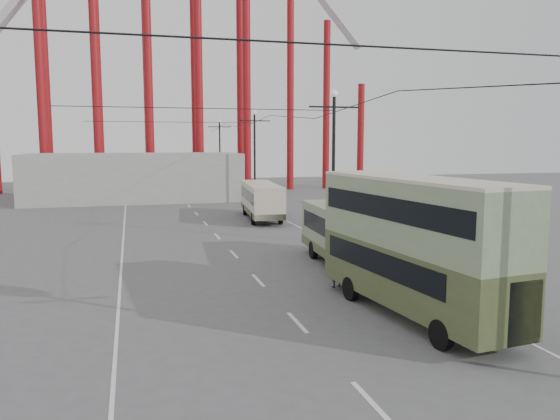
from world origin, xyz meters
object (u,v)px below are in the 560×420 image
object	(u,v)px
double_decker_bus	(414,239)
single_decker_cream	(261,199)
single_decker_green	(352,237)
pedestrian	(336,268)

from	to	relation	value
double_decker_bus	single_decker_cream	distance (m)	25.70
single_decker_green	pedestrian	world-z (taller)	single_decker_green
double_decker_bus	single_decker_green	bearing A→B (deg)	78.46
single_decker_green	single_decker_cream	size ratio (longest dim) A/B	1.12
single_decker_green	single_decker_cream	xyz separation A→B (m)	(-0.07, 18.63, -0.04)
single_decker_green	pedestrian	xyz separation A→B (m)	(-1.82, -2.62, -0.83)
double_decker_bus	single_decker_cream	size ratio (longest dim) A/B	1.00
single_decker_green	single_decker_cream	distance (m)	18.63
double_decker_bus	pedestrian	bearing A→B (deg)	98.59
double_decker_bus	single_decker_green	world-z (taller)	double_decker_bus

